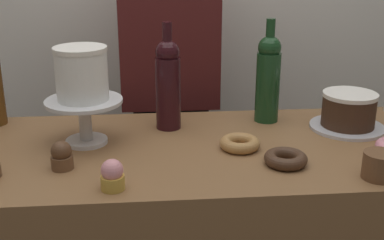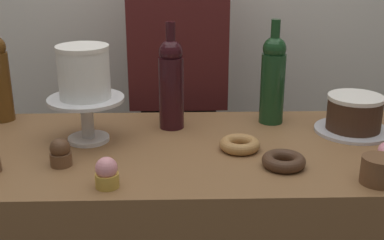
{
  "view_description": "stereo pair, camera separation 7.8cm",
  "coord_description": "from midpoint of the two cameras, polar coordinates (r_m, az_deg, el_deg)",
  "views": [
    {
      "loc": [
        -0.11,
        -1.29,
        1.43
      ],
      "look_at": [
        0.0,
        0.0,
        0.97
      ],
      "focal_mm": 46.85,
      "sensor_mm": 36.0,
      "label": 1
    },
    {
      "loc": [
        -0.04,
        -1.3,
        1.43
      ],
      "look_at": [
        0.0,
        0.0,
        0.97
      ],
      "focal_mm": 46.85,
      "sensor_mm": 36.0,
      "label": 2
    }
  ],
  "objects": [
    {
      "name": "cake_stand_pedestal",
      "position": [
        1.44,
        -13.64,
        0.69
      ],
      "size": [
        0.22,
        0.22,
        0.13
      ],
      "color": "silver",
      "rests_on": "display_counter"
    },
    {
      "name": "white_layer_cake",
      "position": [
        1.41,
        -14.01,
        5.14
      ],
      "size": [
        0.15,
        0.15,
        0.15
      ],
      "color": "white",
      "rests_on": "cake_stand_pedestal"
    },
    {
      "name": "silver_serving_platter",
      "position": [
        1.6,
        15.9,
        -0.77
      ],
      "size": [
        0.23,
        0.23,
        0.01
      ],
      "color": "silver",
      "rests_on": "display_counter"
    },
    {
      "name": "chocolate_round_cake",
      "position": [
        1.58,
        16.09,
        1.17
      ],
      "size": [
        0.16,
        0.16,
        0.1
      ],
      "color": "#3D2619",
      "rests_on": "silver_serving_platter"
    },
    {
      "name": "wine_bottle_green",
      "position": [
        1.58,
        7.27,
        4.88
      ],
      "size": [
        0.08,
        0.08,
        0.33
      ],
      "color": "#193D1E",
      "rests_on": "display_counter"
    },
    {
      "name": "wine_bottle_dark_red",
      "position": [
        1.51,
        -4.23,
        4.26
      ],
      "size": [
        0.08,
        0.08,
        0.33
      ],
      "color": "black",
      "rests_on": "display_counter"
    },
    {
      "name": "cupcake_strawberry",
      "position": [
        1.18,
        -10.93,
        -6.23
      ],
      "size": [
        0.06,
        0.06,
        0.07
      ],
      "color": "gold",
      "rests_on": "display_counter"
    },
    {
      "name": "cupcake_chocolate",
      "position": [
        1.31,
        -16.27,
        -3.96
      ],
      "size": [
        0.06,
        0.06,
        0.07
      ],
      "color": "brown",
      "rests_on": "display_counter"
    },
    {
      "name": "donut_maple",
      "position": [
        1.39,
        3.88,
        -2.68
      ],
      "size": [
        0.11,
        0.11,
        0.03
      ],
      "color": "#B27F47",
      "rests_on": "display_counter"
    },
    {
      "name": "donut_chocolate",
      "position": [
        1.31,
        8.95,
        -4.39
      ],
      "size": [
        0.11,
        0.11,
        0.03
      ],
      "color": "#472D1E",
      "rests_on": "display_counter"
    },
    {
      "name": "cookie_stack",
      "position": [
        1.28,
        19.01,
        -4.94
      ],
      "size": [
        0.08,
        0.08,
        0.07
      ],
      "color": "brown",
      "rests_on": "display_counter"
    },
    {
      "name": "barista_figure",
      "position": [
        1.94,
        -3.65,
        1.73
      ],
      "size": [
        0.36,
        0.22,
        1.6
      ],
      "color": "black",
      "rests_on": "ground_plane"
    }
  ]
}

